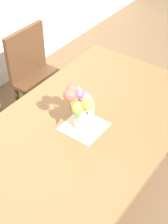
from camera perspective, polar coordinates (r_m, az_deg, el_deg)
The scene contains 5 objects.
ground_plane at distance 2.62m, azimuth 0.43°, elevation -13.87°, with size 12.00×12.00×0.00m, color brown.
dining_table at distance 2.12m, azimuth 0.51°, elevation -3.49°, with size 1.65×1.00×0.74m.
chair_right at distance 2.90m, azimuth -7.88°, elevation 6.48°, with size 0.42×0.42×0.90m.
placemat at distance 2.03m, azimuth 0.00°, elevation -2.49°, with size 0.24×0.24×0.01m, color beige.
flower_vase at distance 1.93m, azimuth -0.39°, elevation 0.80°, with size 0.25×0.22×0.29m.
Camera 1 is at (-1.23, -0.88, 2.13)m, focal length 53.86 mm.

